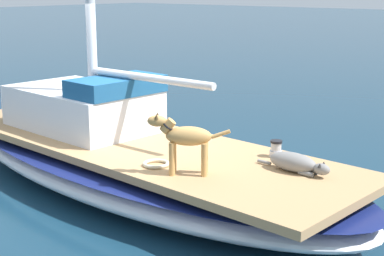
# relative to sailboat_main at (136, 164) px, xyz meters

# --- Properties ---
(ground_plane) EXTENTS (120.00, 120.00, 0.00)m
(ground_plane) POSITION_rel_sailboat_main_xyz_m (0.00, 0.00, -0.34)
(ground_plane) COLOR #143347
(sailboat_main) EXTENTS (2.94, 7.37, 0.66)m
(sailboat_main) POSITION_rel_sailboat_main_xyz_m (0.00, 0.00, 0.00)
(sailboat_main) COLOR white
(sailboat_main) RESTS_ON ground
(cabin_house) EXTENTS (1.53, 2.30, 0.84)m
(cabin_house) POSITION_rel_sailboat_main_xyz_m (0.07, 1.11, 0.67)
(cabin_house) COLOR silver
(cabin_house) RESTS_ON sailboat_main
(dog_tan) EXTENTS (0.60, 0.82, 0.70)m
(dog_tan) POSITION_rel_sailboat_main_xyz_m (-0.64, -1.42, 0.75)
(dog_tan) COLOR tan
(dog_tan) RESTS_ON sailboat_main
(dog_grey) EXTENTS (0.27, 0.95, 0.22)m
(dog_grey) POSITION_rel_sailboat_main_xyz_m (0.23, -2.35, 0.43)
(dog_grey) COLOR gray
(dog_grey) RESTS_ON sailboat_main
(deck_winch) EXTENTS (0.16, 0.16, 0.21)m
(deck_winch) POSITION_rel_sailboat_main_xyz_m (0.61, -1.86, 0.42)
(deck_winch) COLOR #B7B7BC
(deck_winch) RESTS_ON sailboat_main
(coiled_rope) EXTENTS (0.32, 0.32, 0.04)m
(coiled_rope) POSITION_rel_sailboat_main_xyz_m (-0.62, -0.96, 0.35)
(coiled_rope) COLOR beige
(coiled_rope) RESTS_ON sailboat_main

